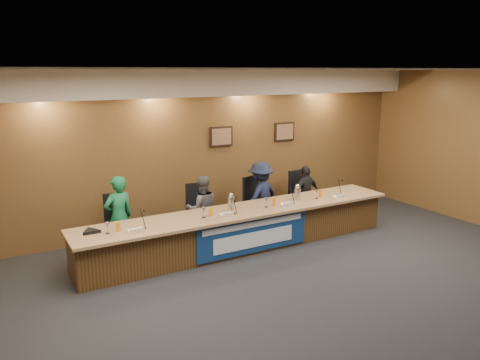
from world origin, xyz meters
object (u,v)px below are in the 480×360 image
object	(u,v)px
banner	(254,235)
office_chair_b	(200,215)
office_chair_c	(258,206)
carafe_right	(297,194)
panelist_a	(119,217)
office_chair_d	(303,198)
carafe_mid	(231,203)
dais_body	(242,230)
panelist_c	(261,196)
office_chair_a	(118,229)
speakerphone	(91,231)
panelist_b	(202,209)
panelist_d	(306,194)

from	to	relation	value
banner	office_chair_b	size ratio (longest dim) A/B	4.58
office_chair_c	carafe_right	xyz separation A→B (m)	(0.39, -0.79, 0.39)
panelist_a	office_chair_d	xyz separation A→B (m)	(4.03, 0.10, -0.25)
carafe_mid	office_chair_c	bearing A→B (deg)	36.52
dais_body	panelist_c	xyz separation A→B (m)	(0.84, 0.70, 0.36)
panelist_a	office_chair_a	bearing A→B (deg)	-102.79
dais_body	office_chair_a	distance (m)	2.21
panelist_c	speakerphone	size ratio (longest dim) A/B	4.42
panelist_b	speakerphone	world-z (taller)	panelist_b
panelist_b	carafe_mid	distance (m)	0.77
office_chair_a	office_chair_c	distance (m)	2.89
office_chair_b	carafe_right	size ratio (longest dim) A/B	1.96
panelist_b	carafe_mid	size ratio (longest dim) A/B	4.94
banner	office_chair_a	bearing A→B (deg)	149.33
banner	office_chair_c	size ratio (longest dim) A/B	4.58
banner	panelist_c	xyz separation A→B (m)	(0.84, 1.12, 0.33)
panelist_c	panelist_d	world-z (taller)	panelist_c
office_chair_c	carafe_mid	world-z (taller)	carafe_mid
panelist_b	panelist_a	bearing A→B (deg)	12.98
office_chair_d	office_chair_b	bearing A→B (deg)	170.86
panelist_a	panelist_b	bearing A→B (deg)	167.21
panelist_b	office_chair_a	world-z (taller)	panelist_b
office_chair_d	speakerphone	distance (m)	4.72
panelist_c	office_chair_d	distance (m)	1.17
office_chair_a	carafe_right	bearing A→B (deg)	-5.09
carafe_right	dais_body	bearing A→B (deg)	-179.61
panelist_c	speakerphone	bearing A→B (deg)	-8.34
panelist_b	office_chair_b	bearing A→B (deg)	-77.02
panelist_b	speakerphone	bearing A→B (deg)	29.58
office_chair_c	speakerphone	size ratio (longest dim) A/B	1.50
speakerphone	office_chair_a	bearing A→B (deg)	50.81
panelist_d	office_chair_a	size ratio (longest dim) A/B	2.55
office_chair_c	panelist_b	bearing A→B (deg)	170.23
carafe_mid	banner	bearing A→B (deg)	-62.66
office_chair_a	speakerphone	xyz separation A→B (m)	(-0.62, -0.76, 0.30)
office_chair_b	panelist_c	bearing A→B (deg)	2.40
office_chair_b	carafe_mid	bearing A→B (deg)	-65.93
banner	panelist_c	bearing A→B (deg)	52.95
office_chair_c	carafe_mid	xyz separation A→B (m)	(-1.06, -0.79, 0.40)
speakerphone	carafe_mid	bearing A→B (deg)	-0.75
banner	office_chair_d	bearing A→B (deg)	31.52
panelist_d	office_chair_d	world-z (taller)	panelist_d
office_chair_b	panelist_b	bearing A→B (deg)	-83.23
office_chair_a	carafe_right	distance (m)	3.40
carafe_mid	carafe_right	bearing A→B (deg)	-0.19
office_chair_c	speakerphone	xyz separation A→B (m)	(-3.51, -0.76, 0.30)
banner	carafe_mid	bearing A→B (deg)	117.34
banner	carafe_mid	distance (m)	0.69
office_chair_c	carafe_right	size ratio (longest dim) A/B	1.96
carafe_right	speakerphone	bearing A→B (deg)	179.46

